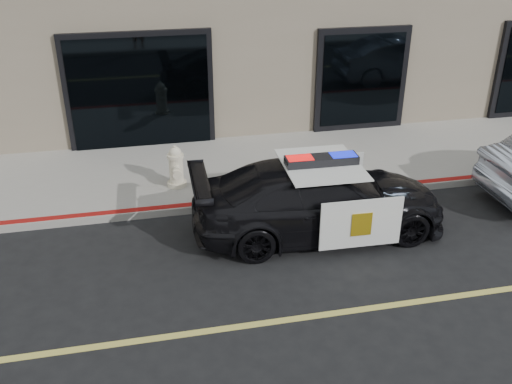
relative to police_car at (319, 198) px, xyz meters
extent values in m
plane|color=black|center=(-1.97, -2.34, -0.67)|extent=(120.00, 120.00, 0.00)
cube|color=gray|center=(-1.97, 2.91, -0.60)|extent=(60.00, 3.50, 0.15)
imported|color=black|center=(0.00, 0.00, -0.01)|extent=(2.09, 4.68, 1.33)
cube|color=white|center=(0.42, -0.97, -0.03)|extent=(1.42, 0.07, 0.89)
cube|color=white|center=(0.46, 0.94, -0.03)|extent=(1.42, 0.07, 0.89)
cube|color=white|center=(0.00, 0.00, 0.67)|extent=(1.37, 1.63, 0.02)
cube|color=gold|center=(0.42, -0.99, -0.03)|extent=(0.36, 0.02, 0.42)
cube|color=black|center=(0.00, 0.00, 0.75)|extent=(1.28, 0.36, 0.16)
cube|color=red|center=(-0.39, 0.01, 0.76)|extent=(0.45, 0.30, 0.14)
cube|color=#0C19CC|center=(0.39, -0.01, 0.76)|extent=(0.45, 0.30, 0.14)
cylinder|color=beige|center=(-2.39, 2.15, -0.48)|extent=(0.40, 0.40, 0.09)
cylinder|color=beige|center=(-2.39, 2.15, -0.16)|extent=(0.29, 0.29, 0.56)
cylinder|color=beige|center=(-2.39, 2.15, 0.14)|extent=(0.35, 0.35, 0.07)
sphere|color=beige|center=(-2.39, 2.15, 0.21)|extent=(0.26, 0.26, 0.26)
cylinder|color=beige|center=(-2.39, 2.15, 0.32)|extent=(0.08, 0.08, 0.08)
cylinder|color=beige|center=(-2.39, 2.34, -0.08)|extent=(0.14, 0.13, 0.14)
cylinder|color=beige|center=(-2.39, 1.96, -0.08)|extent=(0.14, 0.13, 0.14)
cylinder|color=beige|center=(-2.39, 1.93, -0.16)|extent=(0.19, 0.16, 0.19)
camera|label=1|loc=(-3.01, -8.65, 4.72)|focal=40.00mm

